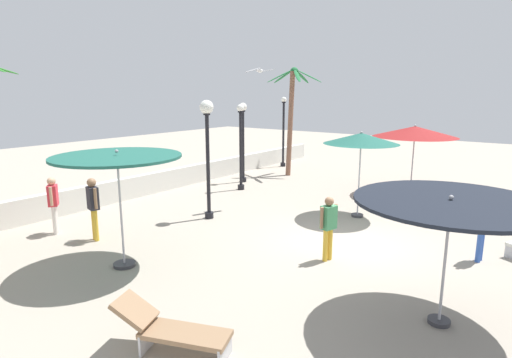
% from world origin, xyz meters
% --- Properties ---
extents(ground_plane, '(56.00, 56.00, 0.00)m').
position_xyz_m(ground_plane, '(0.00, 0.00, 0.00)').
color(ground_plane, '#9E9384').
extents(boundary_wall, '(25.20, 0.30, 0.83)m').
position_xyz_m(boundary_wall, '(0.00, 8.76, 0.42)').
color(boundary_wall, silver).
rests_on(boundary_wall, ground_plane).
extents(patio_umbrella_0, '(2.39, 2.39, 2.82)m').
position_xyz_m(patio_umbrella_0, '(2.50, 0.75, 2.57)').
color(patio_umbrella_0, '#333338').
rests_on(patio_umbrella_0, ground_plane).
extents(patio_umbrella_1, '(3.19, 3.19, 2.79)m').
position_xyz_m(patio_umbrella_1, '(6.51, 0.22, 2.53)').
color(patio_umbrella_1, '#333338').
rests_on(patio_umbrella_1, ground_plane).
extents(patio_umbrella_2, '(2.86, 2.86, 2.78)m').
position_xyz_m(patio_umbrella_2, '(-4.54, 3.58, 2.49)').
color(patio_umbrella_2, '#333338').
rests_on(patio_umbrella_2, ground_plane).
extents(patio_umbrella_3, '(3.18, 3.18, 2.35)m').
position_xyz_m(patio_umbrella_3, '(-2.74, -3.01, 2.19)').
color(patio_umbrella_3, '#333338').
rests_on(patio_umbrella_3, ground_plane).
extents(palm_tree_1, '(2.45, 2.69, 5.20)m').
position_xyz_m(palm_tree_1, '(7.27, 6.30, 3.28)').
color(palm_tree_1, brown).
rests_on(palm_tree_1, ground_plane).
extents(lamp_post_0, '(0.36, 0.36, 3.57)m').
position_xyz_m(lamp_post_0, '(4.51, 7.13, 2.19)').
color(lamp_post_0, black).
rests_on(lamp_post_0, ground_plane).
extents(lamp_post_1, '(0.43, 0.43, 3.79)m').
position_xyz_m(lamp_post_1, '(-0.54, 4.56, 2.59)').
color(lamp_post_1, black).
rests_on(lamp_post_1, ground_plane).
extents(lamp_post_2, '(0.29, 0.29, 3.78)m').
position_xyz_m(lamp_post_2, '(8.99, 7.86, 2.01)').
color(lamp_post_2, black).
rests_on(lamp_post_2, ground_plane).
extents(lamp_post_3, '(0.30, 0.30, 3.55)m').
position_xyz_m(lamp_post_3, '(3.25, 6.26, 1.95)').
color(lamp_post_3, black).
rests_on(lamp_post_3, ground_plane).
extents(lounge_chair_0, '(1.58, 1.83, 0.84)m').
position_xyz_m(lounge_chair_0, '(3.95, -2.21, 0.39)').
color(lounge_chair_0, '#B7B7BC').
rests_on(lounge_chair_0, ground_plane).
extents(lounge_chair_1, '(1.18, 1.94, 0.83)m').
position_xyz_m(lounge_chair_1, '(-6.12, 0.18, 0.40)').
color(lounge_chair_1, '#B7B7BC').
rests_on(lounge_chair_1, ground_plane).
extents(guest_0, '(0.41, 0.46, 1.67)m').
position_xyz_m(guest_0, '(-4.30, 7.10, 1.01)').
color(guest_0, silver).
rests_on(guest_0, ground_plane).
extents(guest_1, '(0.56, 0.28, 1.72)m').
position_xyz_m(guest_1, '(0.78, -3.10, 1.05)').
color(guest_1, '#3359B2').
rests_on(guest_1, ground_plane).
extents(guest_2, '(0.54, 0.33, 1.60)m').
position_xyz_m(guest_2, '(-1.37, -0.12, 0.96)').
color(guest_2, gold).
rests_on(guest_2, ground_plane).
extents(guest_3, '(0.33, 0.54, 1.76)m').
position_xyz_m(guest_3, '(-3.92, 5.69, 1.07)').
color(guest_3, gold).
rests_on(guest_3, ground_plane).
extents(seagull_0, '(1.08, 0.57, 0.16)m').
position_xyz_m(seagull_0, '(1.63, 4.11, 4.74)').
color(seagull_0, white).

